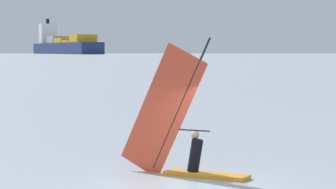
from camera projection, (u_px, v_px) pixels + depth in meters
ground_plane at (184, 186)px, 19.27m from camera, size 4000.00×4000.00×0.00m
windsurfer at (184, 140)px, 20.84m from camera, size 2.93×3.18×4.03m
cargo_ship at (65, 46)px, 813.98m from camera, size 39.22×202.07×41.25m
distant_headland at (139, 46)px, 1765.96m from camera, size 1234.01×634.65×31.14m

